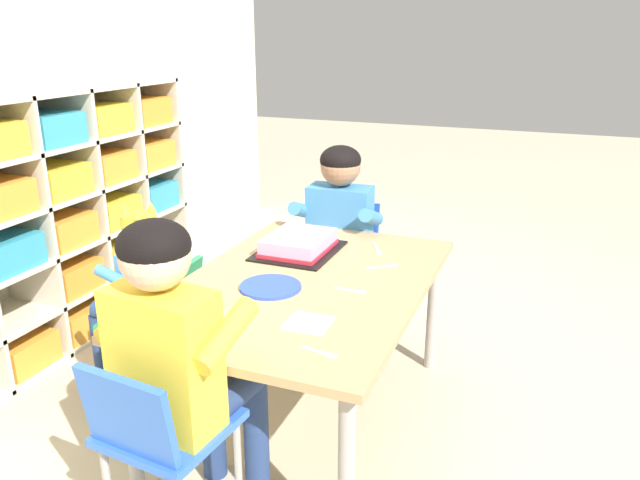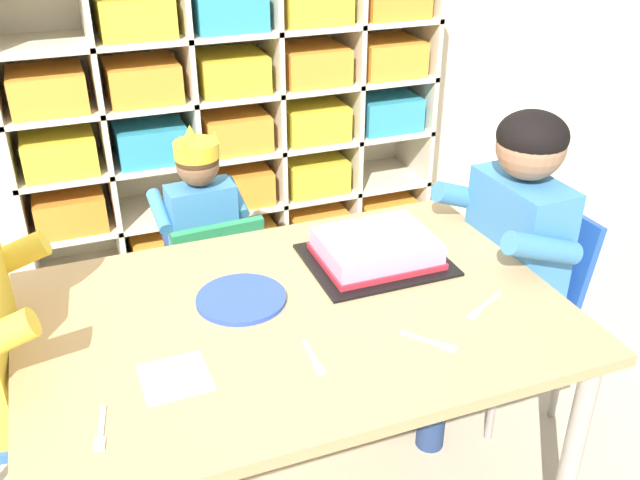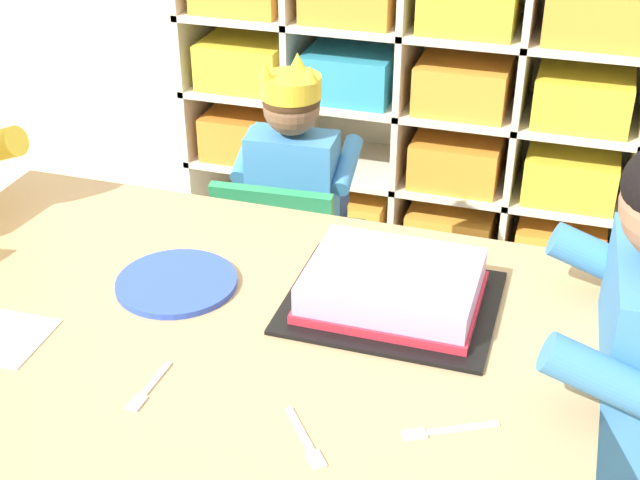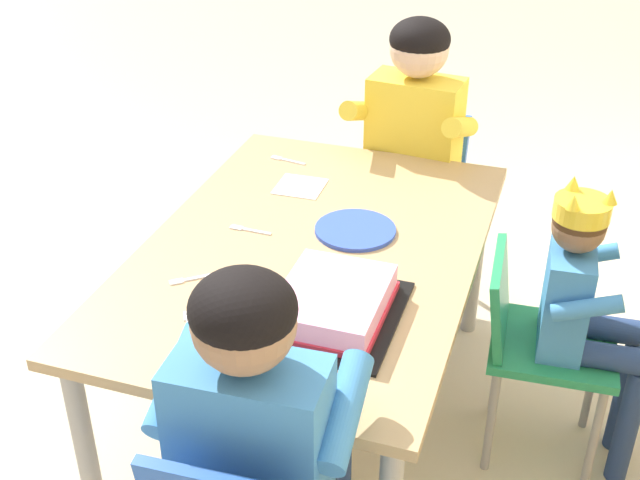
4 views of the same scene
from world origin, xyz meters
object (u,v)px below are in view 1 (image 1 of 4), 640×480
adult_helper_seated (178,348)px  birthday_cake_on_tray (299,244)px  activity_table (305,295)px  fork_near_cake_tray (353,291)px  classroom_chair_blue (161,318)px  fork_scattered_mid_table (321,352)px  guest_at_table_side (336,228)px  fork_beside_plate_stack (384,266)px  child_with_crown (135,280)px  classroom_chair_adult_side (158,435)px  fork_near_child_seat (377,249)px  paper_plate_stack (270,287)px  classroom_chair_guest_side (343,259)px

adult_helper_seated → birthday_cake_on_tray: size_ratio=2.80×
activity_table → fork_near_cake_tray: fork_near_cake_tray is taller
classroom_chair_blue → fork_scattered_mid_table: size_ratio=4.91×
guest_at_table_side → fork_beside_plate_stack: guest_at_table_side is taller
child_with_crown → classroom_chair_adult_side: (-0.69, -0.60, -0.11)m
classroom_chair_blue → fork_near_child_seat: (0.51, -0.76, 0.23)m
fork_beside_plate_stack → fork_scattered_mid_table: 0.73m
fork_beside_plate_stack → fork_near_cake_tray: bearing=43.7°
birthday_cake_on_tray → paper_plate_stack: size_ratio=1.65×
activity_table → adult_helper_seated: size_ratio=1.25×
activity_table → guest_at_table_side: size_ratio=1.32×
classroom_chair_guest_side → paper_plate_stack: size_ratio=3.01×
classroom_chair_adult_side → adult_helper_seated: adult_helper_seated is taller
child_with_crown → fork_beside_plate_stack: child_with_crown is taller
classroom_chair_guest_side → birthday_cake_on_tray: 0.55m
activity_table → classroom_chair_blue: size_ratio=2.11×
birthday_cake_on_tray → fork_beside_plate_stack: birthday_cake_on_tray is taller
adult_helper_seated → fork_near_child_seat: (1.10, -0.26, -0.04)m
classroom_chair_adult_side → activity_table: bearing=-92.9°
fork_beside_plate_stack → fork_scattered_mid_table: (-0.73, -0.02, 0.00)m
fork_near_cake_tray → classroom_chair_adult_side: bearing=69.5°
fork_near_cake_tray → fork_scattered_mid_table: size_ratio=0.98×
classroom_chair_blue → guest_at_table_side: guest_at_table_side is taller
classroom_chair_adult_side → fork_beside_plate_stack: 1.10m
classroom_chair_adult_side → classroom_chair_guest_side: size_ratio=1.00×
birthday_cake_on_tray → fork_beside_plate_stack: (-0.04, -0.38, -0.03)m
adult_helper_seated → birthday_cake_on_tray: bearing=-81.7°
activity_table → paper_plate_stack: (-0.11, 0.09, 0.07)m
activity_table → guest_at_table_side: bearing=10.3°
adult_helper_seated → classroom_chair_guest_side: 1.47m
activity_table → fork_scattered_mid_table: bearing=-152.3°
classroom_chair_adult_side → fork_beside_plate_stack: size_ratio=5.89×
activity_table → paper_plate_stack: size_ratio=5.81×
classroom_chair_guest_side → fork_near_child_seat: 0.49m
classroom_chair_blue → fork_near_cake_tray: bearing=90.4°
fork_near_child_seat → fork_scattered_mid_table: 0.92m
activity_table → classroom_chair_guest_side: 0.80m
paper_plate_stack → fork_near_child_seat: bearing=-23.8°
birthday_cake_on_tray → classroom_chair_adult_side: bearing=-178.3°
fork_scattered_mid_table → activity_table: bearing=-52.4°
fork_near_child_seat → child_with_crown: bearing=93.0°
classroom_chair_adult_side → guest_at_table_side: (1.44, 0.00, 0.18)m
classroom_chair_blue → paper_plate_stack: (-0.03, -0.52, 0.23)m
activity_table → guest_at_table_side: guest_at_table_side is taller
fork_near_child_seat → fork_beside_plate_stack: size_ratio=1.19×
classroom_chair_adult_side → classroom_chair_guest_side: 1.56m
fork_near_child_seat → birthday_cake_on_tray: bearing=88.6°
adult_helper_seated → fork_near_cake_tray: 0.71m
child_with_crown → birthday_cake_on_tray: (0.37, -0.56, 0.10)m
guest_at_table_side → birthday_cake_on_tray: 0.39m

